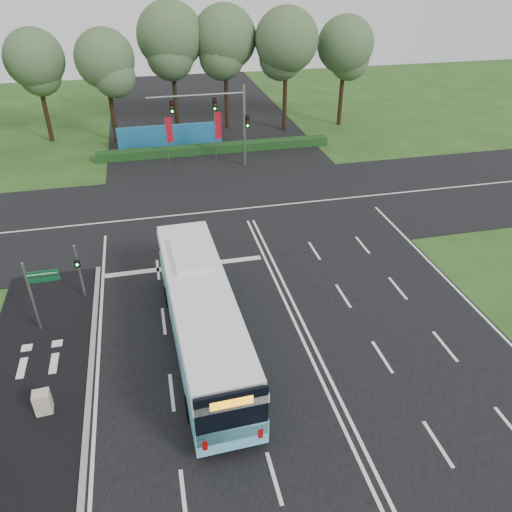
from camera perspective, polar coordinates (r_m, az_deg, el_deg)
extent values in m
plane|color=#254C19|center=(27.31, 3.46, -5.56)|extent=(120.00, 120.00, 0.00)
cube|color=black|center=(27.29, 3.46, -5.52)|extent=(20.00, 120.00, 0.04)
cube|color=black|center=(37.26, -1.61, 5.40)|extent=(120.00, 14.00, 0.05)
cube|color=black|center=(24.97, -23.93, -13.00)|extent=(5.00, 18.00, 0.06)
cube|color=gray|center=(24.48, -18.37, -12.53)|extent=(0.25, 18.00, 0.12)
cube|color=#68D6F1|center=(24.04, -6.10, -8.12)|extent=(3.19, 13.26, 1.21)
cube|color=black|center=(24.39, -6.03, -9.11)|extent=(3.16, 13.19, 0.33)
cube|color=black|center=(23.36, -6.25, -6.05)|extent=(3.07, 13.06, 1.04)
cube|color=white|center=(22.96, -6.34, -4.75)|extent=(3.19, 13.26, 0.38)
cube|color=white|center=(22.74, -6.40, -3.97)|extent=(3.11, 12.73, 0.38)
cube|color=white|center=(24.84, -7.48, 0.23)|extent=(1.87, 3.35, 0.27)
cube|color=black|center=(18.61, -2.77, -17.91)|extent=(2.67, 0.21, 2.42)
cube|color=orange|center=(18.00, -2.80, -16.41)|extent=(1.54, 0.11, 0.38)
cylinder|color=black|center=(27.28, -10.03, -4.61)|extent=(0.35, 1.15, 1.14)
cylinder|color=black|center=(27.49, -4.68, -3.85)|extent=(0.35, 1.15, 1.14)
cylinder|color=black|center=(21.36, -7.61, -16.86)|extent=(0.35, 1.15, 1.14)
cylinder|color=black|center=(21.64, -0.58, -15.69)|extent=(0.35, 1.15, 1.14)
cylinder|color=gray|center=(28.55, -19.50, -1.70)|extent=(0.13, 0.13, 3.30)
cube|color=black|center=(28.08, -19.75, -0.85)|extent=(0.30, 0.23, 0.38)
sphere|color=#19F233|center=(28.00, -19.76, -0.96)|extent=(0.13, 0.13, 0.13)
cylinder|color=gray|center=(26.75, -24.22, -4.36)|extent=(0.12, 0.12, 3.98)
cube|color=#0C4623|center=(25.90, -23.24, -1.86)|extent=(1.49, 0.06, 0.30)
cube|color=#0C4623|center=(26.08, -23.08, -2.50)|extent=(1.49, 0.06, 0.22)
cube|color=white|center=(25.87, -23.25, -1.90)|extent=(1.39, 0.01, 0.04)
cube|color=beige|center=(23.14, -23.18, -15.16)|extent=(0.70, 0.60, 1.11)
cylinder|color=gray|center=(46.13, -10.16, 12.96)|extent=(0.07, 0.07, 4.19)
cube|color=red|center=(45.80, -9.88, 14.02)|extent=(0.55, 0.19, 2.23)
cylinder|color=gray|center=(46.04, -4.67, 13.47)|extent=(0.07, 0.07, 4.44)
cube|color=red|center=(45.86, -4.33, 14.64)|extent=(0.59, 0.15, 2.37)
cylinder|color=gray|center=(44.11, -1.34, 14.50)|extent=(0.24, 0.24, 7.00)
cylinder|color=gray|center=(42.74, -6.91, 17.77)|extent=(8.00, 0.16, 0.16)
cube|color=black|center=(43.12, -4.77, 16.90)|extent=(0.32, 0.28, 1.05)
cube|color=black|center=(42.78, -9.60, 16.47)|extent=(0.32, 0.28, 1.05)
cube|color=black|center=(44.01, -1.02, 15.14)|extent=(0.32, 0.28, 1.05)
cube|color=#163B15|center=(48.50, -4.65, 12.15)|extent=(22.00, 1.20, 0.80)
cube|color=#1C669B|center=(50.27, -9.77, 13.36)|extent=(10.00, 0.30, 2.20)
cylinder|color=black|center=(54.67, -23.05, 15.75)|extent=(0.44, 0.44, 7.46)
sphere|color=#3E5A35|center=(53.86, -24.01, 19.92)|extent=(5.50, 5.50, 5.50)
cylinder|color=black|center=(52.49, -16.22, 16.38)|extent=(0.44, 0.44, 7.47)
sphere|color=#3E5A35|center=(51.64, -16.93, 20.77)|extent=(5.50, 5.50, 5.50)
cylinder|color=black|center=(54.63, -9.30, 18.49)|extent=(0.44, 0.44, 8.86)
sphere|color=#3E5A35|center=(53.76, -9.78, 23.56)|extent=(6.53, 6.53, 6.53)
cylinder|color=black|center=(54.86, -3.44, 18.74)|extent=(0.44, 0.44, 8.60)
sphere|color=#3E5A35|center=(54.01, -3.61, 23.66)|extent=(6.34, 6.34, 6.34)
cylinder|color=black|center=(54.09, 3.34, 18.50)|extent=(0.44, 0.44, 8.51)
sphere|color=#3E5A35|center=(53.22, 3.51, 23.44)|extent=(6.27, 6.27, 6.27)
cylinder|color=black|center=(56.74, 9.76, 18.40)|extent=(0.44, 0.44, 7.83)
sphere|color=#3E5A35|center=(55.95, 10.19, 22.70)|extent=(5.77, 5.77, 5.77)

